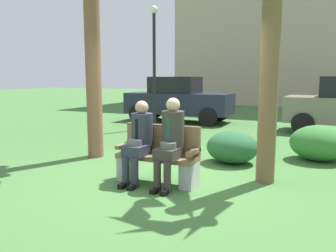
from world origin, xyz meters
name	(u,v)px	position (x,y,z in m)	size (l,w,h in m)	color
ground_plane	(163,178)	(0.00, 0.00, 0.00)	(80.00, 80.00, 0.00)	#3F6E35
park_bench	(159,158)	(0.02, -0.20, 0.39)	(1.28, 0.44, 0.90)	brown
seated_man_left	(139,137)	(-0.25, -0.33, 0.71)	(0.34, 0.72, 1.28)	#2D3342
seated_man_right	(171,138)	(0.28, -0.32, 0.74)	(0.34, 0.72, 1.34)	#38332D
shrub_near_bench	(232,147)	(0.78, 1.48, 0.31)	(1.00, 0.91, 0.62)	#265A33
shrub_mid_lawn	(319,143)	(2.30, 2.41, 0.35)	(1.13, 1.03, 0.70)	#347732
parked_car_near	(178,99)	(-2.61, 6.79, 0.84)	(3.92, 1.75, 1.68)	#1E2338
street_lamp	(154,55)	(-2.65, 4.91, 2.35)	(0.24, 0.24, 3.88)	black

